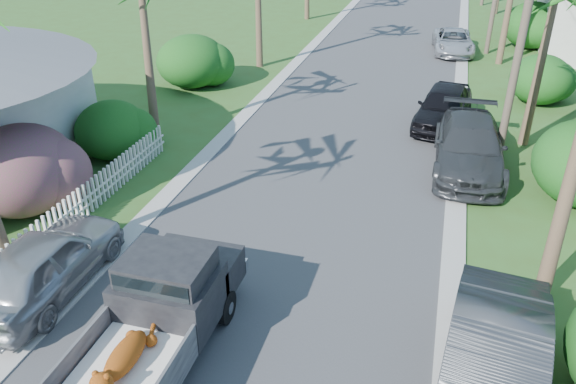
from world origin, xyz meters
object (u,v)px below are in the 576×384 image
(parked_car_rd, at_px, (453,42))
(parked_car_rn, at_px, (494,365))
(parked_car_ln, at_px, (45,263))
(utility_pole_b, at_px, (524,28))
(parked_car_rf, at_px, (444,107))
(parked_car_rm, at_px, (469,147))
(pickup_truck, at_px, (164,308))

(parked_car_rd, bearing_deg, parked_car_rn, -93.05)
(parked_car_ln, height_order, utility_pole_b, utility_pole_b)
(parked_car_rf, relative_size, parked_car_ln, 1.01)
(parked_car_rm, bearing_deg, utility_pole_b, 30.94)
(parked_car_rm, xyz_separation_m, parked_car_ln, (-9.45, -9.43, -0.03))
(parked_car_rf, xyz_separation_m, parked_car_ln, (-8.47, -13.17, -0.01))
(parked_car_ln, relative_size, utility_pole_b, 0.50)
(parked_car_ln, bearing_deg, parked_car_rd, -110.05)
(parked_car_rd, bearing_deg, parked_car_rm, -92.73)
(parked_car_rn, relative_size, parked_car_rd, 1.09)
(pickup_truck, distance_m, parked_car_rm, 11.92)
(pickup_truck, relative_size, parked_car_rd, 1.12)
(parked_car_rm, relative_size, parked_car_rd, 1.21)
(pickup_truck, height_order, parked_car_rn, pickup_truck)
(utility_pole_b, bearing_deg, pickup_truck, -122.33)
(parked_car_rn, distance_m, parked_car_rf, 13.74)
(utility_pole_b, bearing_deg, parked_car_rn, -93.25)
(parked_car_rm, bearing_deg, parked_car_rn, -89.03)
(pickup_truck, height_order, utility_pole_b, utility_pole_b)
(parked_car_rm, distance_m, parked_car_rd, 15.23)
(parked_car_rf, relative_size, parked_car_rd, 1.00)
(pickup_truck, height_order, parked_car_rm, pickup_truck)
(parked_car_rf, bearing_deg, parked_car_rm, -67.76)
(pickup_truck, xyz_separation_m, parked_car_rn, (6.35, 0.41, -0.19))
(parked_car_rd, xyz_separation_m, utility_pole_b, (1.89, -14.55, 3.96))
(parked_car_rf, relative_size, utility_pole_b, 0.51)
(pickup_truck, bearing_deg, parked_car_rf, 70.61)
(parked_car_rd, bearing_deg, pickup_truck, -107.20)
(pickup_truck, bearing_deg, utility_pole_b, 57.67)
(utility_pole_b, bearing_deg, parked_car_rf, 122.92)
(pickup_truck, distance_m, parked_car_rf, 14.93)
(parked_car_rn, xyz_separation_m, parked_car_rf, (-1.40, 13.67, -0.04))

